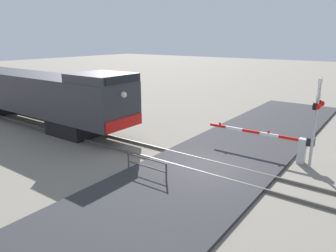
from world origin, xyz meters
The scene contains 8 objects.
ground_plane centered at (0.00, 0.00, 0.00)m, with size 160.00×160.00×0.00m, color gray.
rail_track_left centered at (-0.72, 0.00, 0.07)m, with size 0.08×80.00×0.15m, color #59544C.
rail_track_right centered at (0.72, 0.00, 0.07)m, with size 0.08×80.00×0.15m, color #59544C.
road_surface centered at (0.00, 0.00, 0.07)m, with size 36.00×5.94×0.14m, color #2D2D30.
locomotive centered at (0.00, 14.67, 2.18)m, with size 3.05×19.11×4.09m.
crossing_signal centered at (3.11, -3.87, 2.70)m, with size 1.18×0.33×4.30m.
crossing_gate centered at (3.37, -2.71, 0.86)m, with size 0.36×5.66×1.39m.
guard_railing centered at (-2.46, 1.80, 0.61)m, with size 0.08×2.26×0.95m.
Camera 1 is at (-12.36, -6.56, 6.06)m, focal length 33.49 mm.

